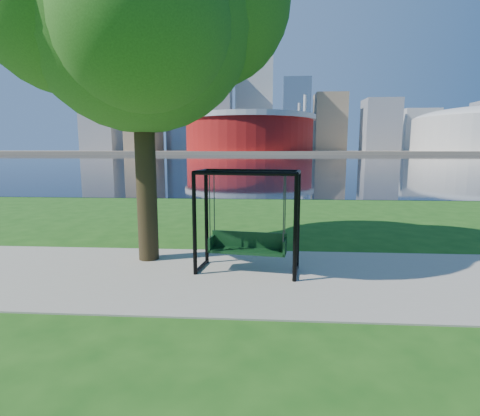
{
  "coord_description": "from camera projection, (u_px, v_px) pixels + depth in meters",
  "views": [
    {
      "loc": [
        0.58,
        -7.96,
        2.62
      ],
      "look_at": [
        0.04,
        0.0,
        1.38
      ],
      "focal_mm": 28.0,
      "sensor_mm": 36.0,
      "label": 1
    }
  ],
  "objects": [
    {
      "name": "path",
      "position": [
        237.0,
        276.0,
        7.8
      ],
      "size": [
        120.0,
        4.0,
        0.03
      ],
      "primitive_type": "cube",
      "color": "#9E937F",
      "rests_on": "ground"
    },
    {
      "name": "skyline",
      "position": [
        260.0,
        111.0,
        317.96
      ],
      "size": [
        392.0,
        66.0,
        96.5
      ],
      "color": "gray",
      "rests_on": "far_bank"
    },
    {
      "name": "ground",
      "position": [
        238.0,
        269.0,
        8.29
      ],
      "size": [
        900.0,
        900.0,
        0.0
      ],
      "primitive_type": "plane",
      "color": "#1E5114",
      "rests_on": "ground"
    },
    {
      "name": "stadium",
      "position": [
        249.0,
        132.0,
        238.47
      ],
      "size": [
        83.0,
        83.0,
        32.0
      ],
      "color": "maroon",
      "rests_on": "far_bank"
    },
    {
      "name": "river",
      "position": [
        264.0,
        159.0,
        108.85
      ],
      "size": [
        900.0,
        180.0,
        0.02
      ],
      "primitive_type": "cube",
      "color": "black",
      "rests_on": "ground"
    },
    {
      "name": "park_tree",
      "position": [
        138.0,
        7.0,
        8.21
      ],
      "size": [
        6.63,
        5.99,
        8.24
      ],
      "color": "black",
      "rests_on": "ground"
    },
    {
      "name": "far_bank",
      "position": [
        265.0,
        152.0,
        309.82
      ],
      "size": [
        900.0,
        228.0,
        2.0
      ],
      "primitive_type": "cube",
      "color": "#937F60",
      "rests_on": "ground"
    },
    {
      "name": "swing",
      "position": [
        248.0,
        224.0,
        7.95
      ],
      "size": [
        2.27,
        1.22,
        2.21
      ],
      "rotation": [
        0.0,
        0.0,
        -0.14
      ],
      "color": "black",
      "rests_on": "ground"
    }
  ]
}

